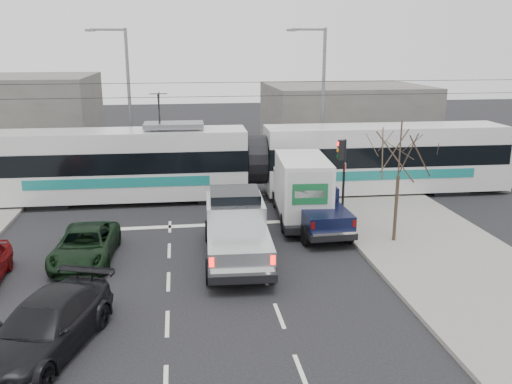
{
  "coord_description": "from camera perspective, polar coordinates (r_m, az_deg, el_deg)",
  "views": [
    {
      "loc": [
        -1.17,
        -17.77,
        8.03
      ],
      "look_at": [
        2.12,
        4.89,
        1.8
      ],
      "focal_mm": 38.0,
      "sensor_mm": 36.0,
      "label": 1
    }
  ],
  "objects": [
    {
      "name": "tram",
      "position": [
        29.16,
        -0.13,
        3.28
      ],
      "size": [
        27.6,
        3.41,
        5.62
      ],
      "rotation": [
        0.0,
        0.0,
        -0.02
      ],
      "color": "silver",
      "rests_on": "ground"
    },
    {
      "name": "catenary",
      "position": [
        28.1,
        -5.83,
        6.65
      ],
      "size": [
        60.0,
        0.2,
        7.0
      ],
      "color": "black",
      "rests_on": "ground"
    },
    {
      "name": "dark_car",
      "position": [
        15.98,
        -21.29,
        -13.06
      ],
      "size": [
        3.6,
        5.49,
        1.48
      ],
      "primitive_type": "imported",
      "rotation": [
        0.0,
        0.0,
        -0.33
      ],
      "color": "black",
      "rests_on": "ground"
    },
    {
      "name": "sidewalk_right",
      "position": [
        21.96,
        20.15,
        -7.0
      ],
      "size": [
        6.0,
        60.0,
        0.15
      ],
      "primitive_type": "cube",
      "color": "gray",
      "rests_on": "ground"
    },
    {
      "name": "building_right",
      "position": [
        44.14,
        9.25,
        7.83
      ],
      "size": [
        12.0,
        10.0,
        5.0
      ],
      "primitive_type": "cube",
      "color": "slate",
      "rests_on": "ground"
    },
    {
      "name": "navy_pickup",
      "position": [
        24.39,
        6.19,
        -1.35
      ],
      "size": [
        2.21,
        5.4,
        2.25
      ],
      "rotation": [
        0.0,
        0.0,
        0.03
      ],
      "color": "black",
      "rests_on": "ground"
    },
    {
      "name": "bare_tree",
      "position": [
        22.48,
        14.89,
        3.85
      ],
      "size": [
        2.4,
        2.4,
        5.0
      ],
      "color": "#47382B",
      "rests_on": "ground"
    },
    {
      "name": "ground",
      "position": [
        19.53,
        -4.15,
        -9.09
      ],
      "size": [
        120.0,
        120.0,
        0.0
      ],
      "primitive_type": "plane",
      "color": "black",
      "rests_on": "ground"
    },
    {
      "name": "street_lamp_near",
      "position": [
        33.01,
        6.77,
        10.05
      ],
      "size": [
        2.38,
        0.25,
        9.0
      ],
      "color": "slate",
      "rests_on": "ground"
    },
    {
      "name": "traffic_signal",
      "position": [
        25.98,
        9.04,
        3.29
      ],
      "size": [
        0.44,
        0.44,
        3.6
      ],
      "color": "black",
      "rests_on": "ground"
    },
    {
      "name": "silver_pickup",
      "position": [
        21.11,
        -2.1,
        -3.64
      ],
      "size": [
        2.68,
        6.8,
        2.43
      ],
      "rotation": [
        0.0,
        0.0,
        -0.05
      ],
      "color": "black",
      "rests_on": "ground"
    },
    {
      "name": "green_car",
      "position": [
        21.75,
        -17.53,
        -5.37
      ],
      "size": [
        2.33,
        4.71,
        1.28
      ],
      "primitive_type": "imported",
      "rotation": [
        0.0,
        0.0,
        -0.04
      ],
      "color": "black",
      "rests_on": "ground"
    },
    {
      "name": "box_truck",
      "position": [
        25.36,
        4.73,
        0.35
      ],
      "size": [
        2.64,
        6.39,
        3.12
      ],
      "rotation": [
        0.0,
        0.0,
        -0.08
      ],
      "color": "black",
      "rests_on": "ground"
    },
    {
      "name": "rails",
      "position": [
        28.92,
        -5.62,
        -0.95
      ],
      "size": [
        60.0,
        1.6,
        0.03
      ],
      "primitive_type": "cube",
      "color": "#33302D",
      "rests_on": "ground"
    },
    {
      "name": "street_lamp_far",
      "position": [
        34.03,
        -13.52,
        9.89
      ],
      "size": [
        2.38,
        0.25,
        9.0
      ],
      "color": "slate",
      "rests_on": "ground"
    }
  ]
}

